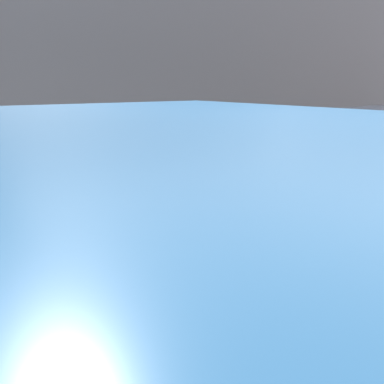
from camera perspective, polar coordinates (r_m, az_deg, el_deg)
name	(u,v)px	position (r m, az deg, el deg)	size (l,w,h in m)	color
sidewalk	(126,276)	(4.11, -10.05, -12.45)	(24.00, 2.80, 0.13)	#BCB7AD
building_facade	(43,48)	(5.46, -21.81, 19.71)	(24.00, 0.30, 4.93)	gray
parking_meter	(192,178)	(2.91, 0.01, 2.13)	(0.20, 0.15, 1.61)	#2D2D30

